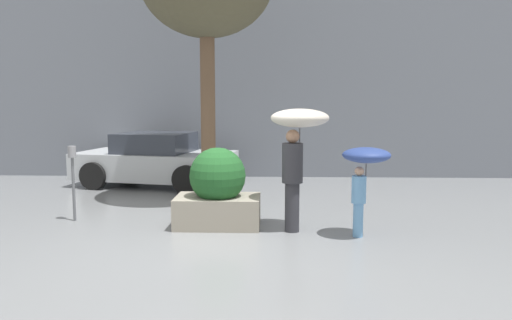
# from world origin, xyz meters

# --- Properties ---
(ground_plane) EXTENTS (40.00, 40.00, 0.00)m
(ground_plane) POSITION_xyz_m (0.00, 0.00, 0.00)
(ground_plane) COLOR slate
(building_facade) EXTENTS (18.00, 0.30, 6.00)m
(building_facade) POSITION_xyz_m (0.00, 6.50, 3.00)
(building_facade) COLOR slate
(building_facade) RESTS_ON ground
(planter_box) EXTENTS (1.42, 0.95, 1.34)m
(planter_box) POSITION_xyz_m (0.16, 0.89, 0.61)
(planter_box) COLOR gray
(planter_box) RESTS_ON ground
(person_adult) EXTENTS (0.94, 0.94, 2.00)m
(person_adult) POSITION_xyz_m (1.49, 0.66, 1.54)
(person_adult) COLOR #2D2D33
(person_adult) RESTS_ON ground
(person_child) EXTENTS (0.74, 0.74, 1.41)m
(person_child) POSITION_xyz_m (2.51, 0.29, 1.14)
(person_child) COLOR #669ED1
(person_child) RESTS_ON ground
(parked_car_near) EXTENTS (4.10, 2.62, 1.32)m
(parked_car_near) POSITION_xyz_m (-1.85, 4.93, 0.61)
(parked_car_near) COLOR #B7BCC1
(parked_car_near) RESTS_ON ground
(parking_meter) EXTENTS (0.14, 0.14, 1.33)m
(parking_meter) POSITION_xyz_m (-2.43, 1.18, 0.95)
(parking_meter) COLOR #595B60
(parking_meter) RESTS_ON ground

